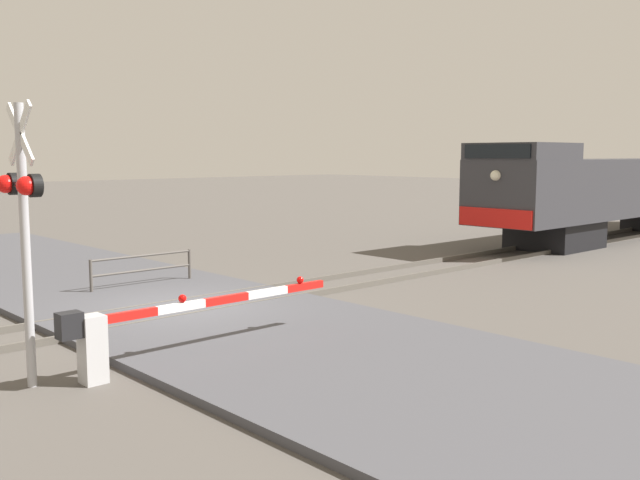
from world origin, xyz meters
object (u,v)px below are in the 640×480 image
object	(u,v)px
locomotive	(613,190)
crossing_gate	(131,330)
crossing_signal	(22,211)
guard_railing	(143,266)

from	to	relation	value
locomotive	crossing_gate	distance (m)	24.31
crossing_gate	crossing_signal	bearing A→B (deg)	-108.24
locomotive	guard_railing	size ratio (longest dim) A/B	6.21
crossing_gate	locomotive	bearing A→B (deg)	98.01
crossing_signal	guard_railing	size ratio (longest dim) A/B	1.47
crossing_signal	guard_railing	world-z (taller)	crossing_signal
crossing_signal	guard_railing	bearing A→B (deg)	138.92
crossing_gate	guard_railing	distance (m)	7.37
crossing_signal	guard_railing	distance (m)	8.10
crossing_signal	crossing_gate	world-z (taller)	crossing_signal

